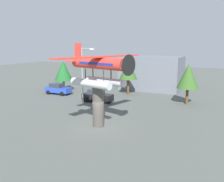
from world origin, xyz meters
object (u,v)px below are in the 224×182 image
at_px(tree_west, 63,71).
at_px(tree_east, 128,69).
at_px(car_near_blue, 58,89).
at_px(storefront_building, 152,73).
at_px(car_mid_black, 97,96).
at_px(display_pedestal, 98,106).
at_px(floatplane_monument, 99,68).
at_px(streetlight_primary, 84,72).
at_px(tree_center_back, 188,76).

xyz_separation_m(tree_west, tree_east, (11.17, 1.77, 0.52)).
height_order(car_near_blue, tree_west, tree_west).
distance_m(storefront_building, tree_east, 6.70).
height_order(car_mid_black, tree_east, tree_east).
xyz_separation_m(display_pedestal, floatplane_monument, (0.13, -0.04, 3.65)).
bearing_deg(streetlight_primary, tree_east, 75.11).
bearing_deg(tree_east, streetlight_primary, -104.89).
xyz_separation_m(car_near_blue, storefront_building, (12.05, 10.95, 2.02)).
bearing_deg(floatplane_monument, streetlight_primary, 147.80).
distance_m(display_pedestal, storefront_building, 22.07).
height_order(floatplane_monument, tree_east, floatplane_monument).
bearing_deg(tree_west, storefront_building, 31.95).
relative_size(display_pedestal, streetlight_primary, 0.53).
bearing_deg(car_near_blue, display_pedestal, -39.21).
bearing_deg(tree_west, display_pedestal, -43.72).
bearing_deg(tree_center_back, tree_west, 177.78).
height_order(display_pedestal, car_near_blue, display_pedestal).
bearing_deg(display_pedestal, tree_west, 136.28).
distance_m(display_pedestal, streetlight_primary, 9.04).
xyz_separation_m(display_pedestal, streetlight_primary, (-5.77, 6.55, 2.35)).
relative_size(display_pedestal, tree_east, 0.71).
relative_size(car_near_blue, car_mid_black, 1.00).
distance_m(car_near_blue, storefront_building, 16.41).
height_order(floatplane_monument, streetlight_primary, floatplane_monument).
relative_size(display_pedestal, car_mid_black, 0.94).
distance_m(display_pedestal, car_mid_black, 10.49).
xyz_separation_m(car_near_blue, car_mid_black, (8.33, -2.01, 0.00)).
height_order(car_mid_black, streetlight_primary, streetlight_primary).
xyz_separation_m(storefront_building, tree_east, (-1.85, -6.35, 1.10)).
bearing_deg(tree_center_back, tree_east, 164.83).
xyz_separation_m(car_near_blue, tree_west, (-0.97, 2.83, 2.59)).
xyz_separation_m(storefront_building, tree_west, (-13.02, -8.12, 0.57)).
bearing_deg(floatplane_monument, car_mid_black, 136.44).
height_order(floatplane_monument, car_mid_black, floatplane_monument).
bearing_deg(storefront_building, car_mid_black, -106.00).
relative_size(floatplane_monument, streetlight_primary, 1.39).
relative_size(floatplane_monument, tree_center_back, 1.93).
height_order(tree_west, tree_center_back, tree_center_back).
height_order(display_pedestal, tree_center_back, tree_center_back).
bearing_deg(display_pedestal, tree_east, 102.07).
height_order(tree_east, tree_center_back, tree_east).
relative_size(storefront_building, tree_east, 1.83).
bearing_deg(tree_center_back, display_pedestal, -115.14).
bearing_deg(storefront_building, tree_east, -106.25).
distance_m(streetlight_primary, tree_west, 11.45).
bearing_deg(tree_west, car_mid_black, -27.50).
xyz_separation_m(streetlight_primary, tree_center_back, (11.90, 6.53, -0.61)).
xyz_separation_m(storefront_building, tree_center_back, (7.63, -8.92, 0.83)).
bearing_deg(tree_west, tree_center_back, -2.22).
relative_size(display_pedestal, tree_west, 0.77).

